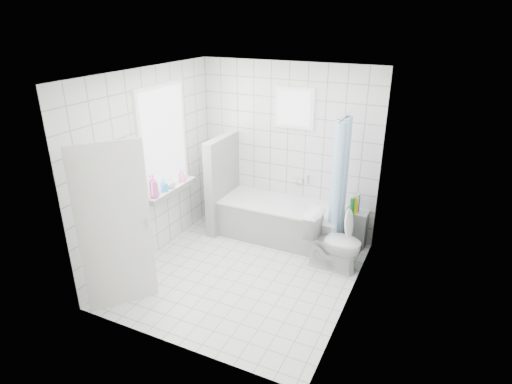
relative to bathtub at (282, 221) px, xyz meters
The scene contains 19 objects.
ground 1.17m from the bathtub, 94.37° to the right, with size 3.00×3.00×0.00m, color white.
ceiling 2.57m from the bathtub, 94.37° to the right, with size 3.00×3.00×0.00m, color white.
wall_back 1.08m from the bathtub, 102.90° to the left, with size 2.80×0.02×2.60m, color white.
wall_front 2.81m from the bathtub, 91.87° to the right, with size 2.80×0.02×2.60m, color white.
wall_left 2.12m from the bathtub, 142.87° to the right, with size 0.02×3.00×2.60m, color white.
wall_right 2.00m from the bathtub, 40.57° to the right, with size 0.02×3.00×2.60m, color white.
window_left 2.11m from the bathtub, 150.21° to the right, with size 0.01×0.90×1.40m, color white.
window_back 1.69m from the bathtub, 87.55° to the left, with size 0.50×0.01×0.50m, color white.
window_sill 1.72m from the bathtub, 149.42° to the right, with size 0.18×1.02×0.08m, color white.
door 2.63m from the bathtub, 115.51° to the right, with size 0.04×0.80×2.00m, color silver.
bathtub is the anchor object (origin of this frame).
partition_wall 1.09m from the bathtub, behind, with size 0.15×0.85×1.50m, color white.
tiled_ledge 1.07m from the bathtub, 13.83° to the left, with size 0.40×0.24×0.55m, color white.
toilet 1.06m from the bathtub, 26.71° to the right, with size 0.44×0.77×0.78m, color white.
curtain_rod 1.92m from the bathtub, ahead, with size 0.02×0.02×0.80m, color silver.
shower_curtain 1.19m from the bathtub, 10.17° to the right, with size 0.14×0.48×1.78m, color #4998D8, non-canonical shape.
tub_faucet 0.66m from the bathtub, 73.38° to the left, with size 0.18×0.06×0.06m, color silver.
sill_bottles 1.86m from the bathtub, 144.21° to the right, with size 0.17×0.79×0.33m.
ledge_bottles 1.13m from the bathtub, 11.21° to the left, with size 0.12×0.16×0.25m.
Camera 1 is at (2.23, -4.31, 3.23)m, focal length 30.00 mm.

